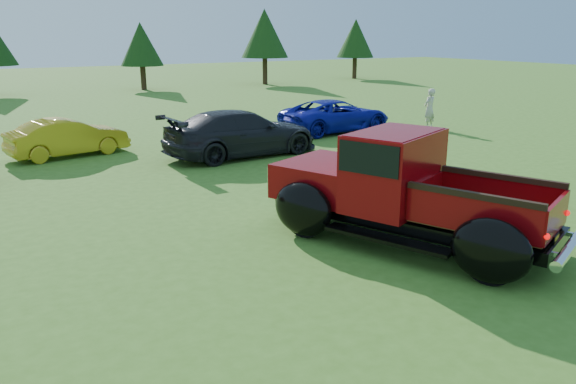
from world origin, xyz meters
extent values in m
plane|color=#3A641C|center=(0.00, 0.00, 0.00)|extent=(120.00, 120.00, 0.00)
cylinder|color=#332114|center=(6.00, 30.00, 0.79)|extent=(0.36, 0.36, 1.58)
cone|color=black|center=(6.00, 30.00, 2.99)|extent=(2.82, 2.82, 2.82)
cylinder|color=#332114|center=(15.00, 29.50, 0.97)|extent=(0.36, 0.36, 1.94)
cone|color=black|center=(15.00, 29.50, 3.67)|extent=(3.46, 3.46, 3.46)
cylinder|color=#332114|center=(24.00, 30.50, 0.86)|extent=(0.36, 0.36, 1.73)
cone|color=black|center=(24.00, 30.50, 3.26)|extent=(3.07, 3.07, 3.07)
cylinder|color=black|center=(1.79, -2.75, 0.43)|extent=(0.58, 0.90, 0.87)
cylinder|color=black|center=(3.48, -2.03, 0.43)|extent=(0.58, 0.90, 0.87)
cylinder|color=black|center=(0.44, 0.44, 0.43)|extent=(0.58, 0.90, 0.87)
cylinder|color=black|center=(2.13, 1.15, 0.43)|extent=(0.58, 0.90, 0.87)
cube|color=black|center=(1.94, -0.75, 0.49)|extent=(3.38, 5.27, 0.22)
cube|color=maroon|center=(1.24, 0.90, 0.93)|extent=(2.33, 2.21, 0.67)
cube|color=silver|center=(0.92, 1.66, 0.92)|extent=(1.62, 0.73, 0.54)
cube|color=maroon|center=(1.79, -0.40, 1.30)|extent=(2.26, 1.90, 1.41)
cube|color=black|center=(1.79, -0.40, 1.68)|extent=(2.26, 1.81, 0.54)
cube|color=maroon|center=(1.79, -0.40, 1.97)|extent=(2.14, 1.76, 0.09)
cube|color=brown|center=(2.46, -1.99, 0.67)|extent=(2.19, 2.56, 0.05)
cube|color=maroon|center=(1.79, -2.28, 0.95)|extent=(0.89, 2.01, 0.56)
cube|color=maroon|center=(3.14, -1.71, 0.95)|extent=(0.89, 2.01, 0.56)
cube|color=maroon|center=(2.04, -1.00, 0.95)|extent=(1.37, 0.62, 0.56)
cube|color=maroon|center=(2.89, -2.99, 0.95)|extent=(1.37, 0.63, 0.56)
cube|color=black|center=(1.79, -2.28, 1.29)|extent=(0.93, 2.03, 0.10)
cube|color=black|center=(3.14, -1.71, 1.29)|extent=(0.93, 2.03, 0.10)
ellipsoid|color=black|center=(1.69, -2.79, 0.56)|extent=(0.91, 1.25, 0.95)
ellipsoid|color=black|center=(3.58, -1.99, 0.56)|extent=(0.91, 1.25, 0.95)
ellipsoid|color=black|center=(0.34, 0.40, 0.56)|extent=(0.91, 1.25, 0.95)
ellipsoid|color=black|center=(2.23, 1.20, 0.56)|extent=(0.91, 1.25, 0.95)
cube|color=black|center=(1.01, -1.20, 0.36)|extent=(1.20, 2.23, 0.06)
cube|color=black|center=(2.90, -0.40, 0.36)|extent=(1.20, 2.23, 0.06)
cylinder|color=silver|center=(2.99, -3.24, 0.54)|extent=(2.01, 0.98, 0.17)
cube|color=black|center=(2.90, -3.03, 0.60)|extent=(0.31, 0.14, 0.16)
cube|color=gold|center=(2.91, -3.04, 0.60)|extent=(0.24, 0.11, 0.11)
sphere|color=#CC0505|center=(2.26, -3.29, 0.84)|extent=(0.10, 0.10, 0.10)
sphere|color=#CC0505|center=(3.54, -2.75, 0.84)|extent=(0.10, 0.10, 0.10)
imported|color=gold|center=(-2.16, 10.26, 0.59)|extent=(3.74, 1.88, 1.18)
imported|color=black|center=(2.54, 7.59, 0.71)|extent=(5.05, 2.33, 1.43)
imported|color=#0D1196|center=(7.64, 9.80, 0.62)|extent=(4.56, 2.29, 1.24)
imported|color=#BAB3A1|center=(11.26, 8.47, 0.80)|extent=(0.66, 0.53, 1.59)
camera|label=1|loc=(-4.91, -8.05, 3.72)|focal=35.00mm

